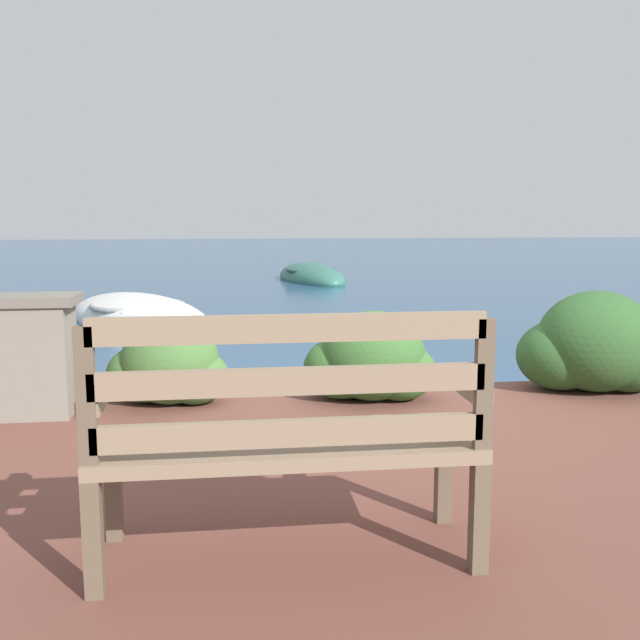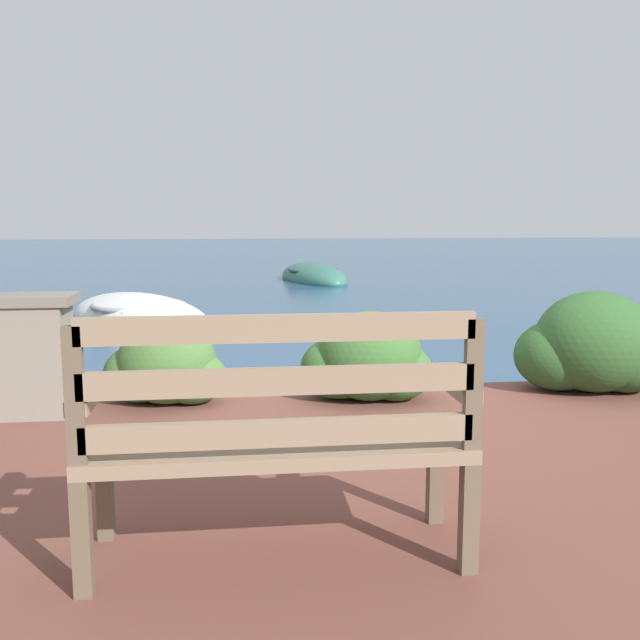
% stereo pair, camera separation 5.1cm
% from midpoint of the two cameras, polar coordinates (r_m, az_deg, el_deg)
% --- Properties ---
extents(ground_plane, '(80.00, 80.00, 0.00)m').
position_cam_midpoint_polar(ground_plane, '(5.32, 3.63, -7.58)').
color(ground_plane, navy).
extents(park_bench, '(1.38, 0.48, 0.93)m').
position_cam_midpoint_polar(park_bench, '(2.54, -3.14, -8.97)').
color(park_bench, brown).
rests_on(park_bench, patio_terrace).
extents(hedge_clump_left, '(0.81, 0.59, 0.55)m').
position_cam_midpoint_polar(hedge_clump_left, '(4.84, -12.32, -3.75)').
color(hedge_clump_left, '#426B33').
rests_on(hedge_clump_left, patio_terrace).
extents(hedge_clump_centre, '(0.89, 0.64, 0.61)m').
position_cam_midpoint_polar(hedge_clump_centre, '(4.83, 3.76, -3.32)').
color(hedge_clump_centre, '#38662D').
rests_on(hedge_clump_centre, patio_terrace).
extents(hedge_clump_right, '(1.05, 0.76, 0.72)m').
position_cam_midpoint_polar(hedge_clump_right, '(5.40, 20.81, -2.09)').
color(hedge_clump_right, '#2D5628').
rests_on(hedge_clump_right, patio_terrace).
extents(rowboat_nearest, '(2.75, 3.11, 0.71)m').
position_cam_midpoint_polar(rowboat_nearest, '(10.02, -14.48, 0.09)').
color(rowboat_nearest, silver).
rests_on(rowboat_nearest, ground_plane).
extents(rowboat_mid, '(1.79, 3.17, 0.71)m').
position_cam_midpoint_polar(rowboat_mid, '(15.99, -0.81, 3.37)').
color(rowboat_mid, '#336B5B').
rests_on(rowboat_mid, ground_plane).
extents(mooring_buoy, '(0.53, 0.53, 0.48)m').
position_cam_midpoint_polar(mooring_buoy, '(7.71, -13.27, -2.13)').
color(mooring_buoy, red).
rests_on(mooring_buoy, ground_plane).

